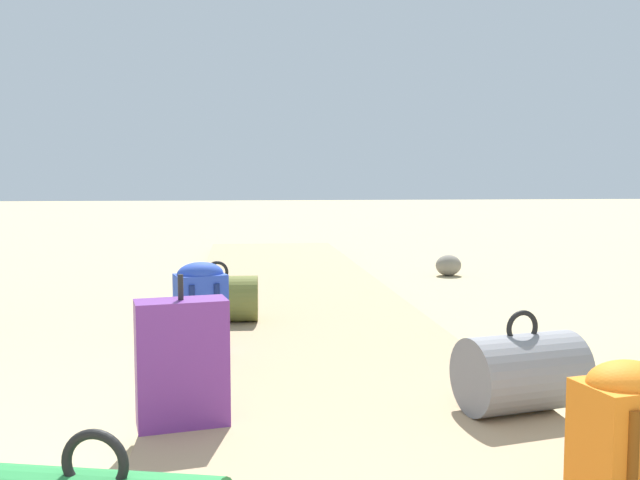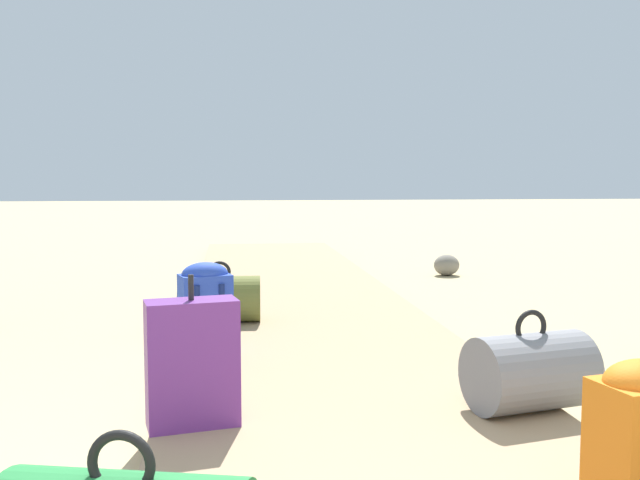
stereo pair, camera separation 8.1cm
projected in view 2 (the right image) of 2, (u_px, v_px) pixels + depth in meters
ground_plane at (312, 333)px, 5.18m from camera, size 60.00×60.00×0.00m
boardwalk at (298, 303)px, 6.21m from camera, size 1.86×10.43×0.08m
backpack_blue at (205, 305)px, 4.28m from camera, size 0.35×0.28×0.55m
suitcase_purple at (192, 363)px, 3.01m from camera, size 0.41×0.25×0.66m
duffel_bag_olive at (220, 299)px, 5.20m from camera, size 0.61×0.37×0.45m
duffel_bag_grey at (530, 372)px, 3.22m from camera, size 0.60×0.46×0.47m
rock_right_mid at (447, 265)px, 8.23m from camera, size 0.38×0.36×0.24m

